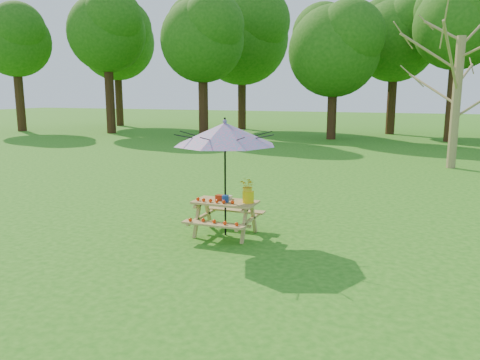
% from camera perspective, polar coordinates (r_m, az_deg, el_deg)
% --- Properties ---
extents(ground, '(120.00, 120.00, 0.00)m').
position_cam_1_polar(ground, '(5.92, -0.14, -16.58)').
color(ground, '#216914').
rests_on(ground, ground).
extents(picnic_table, '(1.20, 1.32, 0.67)m').
position_cam_1_polar(picnic_table, '(8.98, -1.80, -4.73)').
color(picnic_table, '#AA8E4C').
rests_on(picnic_table, ground).
extents(patio_umbrella, '(2.03, 2.03, 2.25)m').
position_cam_1_polar(patio_umbrella, '(8.69, -1.85, 5.64)').
color(patio_umbrella, black).
rests_on(patio_umbrella, ground).
extents(produce_bins, '(0.31, 0.37, 0.13)m').
position_cam_1_polar(produce_bins, '(8.92, -1.95, -2.20)').
color(produce_bins, '#AC2A0D').
rests_on(produce_bins, picnic_table).
extents(tomatoes_row, '(0.77, 0.13, 0.07)m').
position_cam_1_polar(tomatoes_row, '(8.79, -3.16, -2.54)').
color(tomatoes_row, red).
rests_on(tomatoes_row, picnic_table).
extents(flower_bucket, '(0.36, 0.33, 0.48)m').
position_cam_1_polar(flower_bucket, '(8.72, 1.01, -1.14)').
color(flower_bucket, yellow).
rests_on(flower_bucket, picnic_table).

